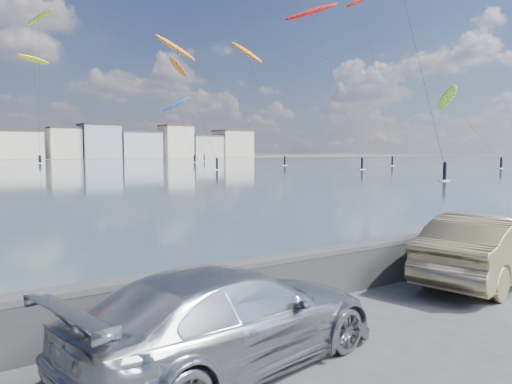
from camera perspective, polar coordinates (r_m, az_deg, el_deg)
ground at (r=8.01m, az=10.99°, el=-18.30°), size 700.00×700.00×0.00m
seawall at (r=9.79m, az=-0.50°, el=-10.30°), size 400.00×0.36×1.08m
car_silver at (r=7.39m, az=-3.08°, el=-14.11°), size 5.35×2.91×1.47m
car_champagne at (r=13.12m, az=25.08°, el=-5.84°), size 5.17×2.61×1.63m
kitesurfer_0 at (r=90.17m, az=-9.14°, el=15.82°), size 9.47×14.34×23.14m
kitesurfer_3 at (r=134.01m, az=-9.00°, el=9.77°), size 8.04×8.25×17.61m
kitesurfer_4 at (r=117.89m, az=-1.09°, el=15.61°), size 5.59×20.71×28.83m
kitesurfer_6 at (r=102.09m, az=21.06°, el=9.91°), size 7.89×15.69×15.48m
kitesurfer_9 at (r=143.23m, az=-24.08°, el=13.58°), size 9.94×16.27×27.24m
kitesurfer_10 at (r=120.04m, az=11.98°, el=20.55°), size 9.24×15.21×39.28m
kitesurfer_15 at (r=159.87m, az=-8.89°, el=13.85°), size 8.80×17.66×31.74m
kitesurfer_17 at (r=144.79m, az=-23.49°, el=17.63°), size 7.08×11.68×39.17m
kitesurfer_18 at (r=98.06m, az=6.36°, el=19.66°), size 9.52×19.11×30.96m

